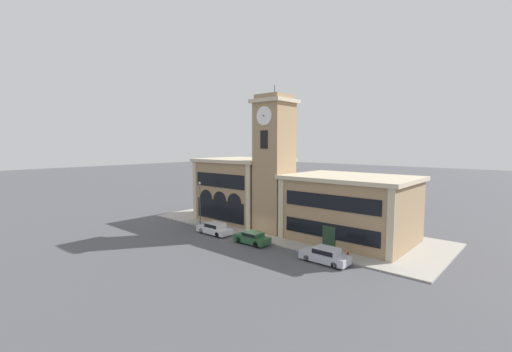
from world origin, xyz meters
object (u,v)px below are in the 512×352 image
parked_car_mid (252,238)px  parked_car_far (325,255)px  fire_hydrant (348,256)px  street_lamp (200,197)px  parked_car_near (215,228)px

parked_car_mid → parked_car_far: parked_car_far is taller
parked_car_far → fire_hydrant: parked_car_far is taller
parked_car_far → street_lamp: 21.22m
parked_car_mid → parked_car_far: size_ratio=0.89×
parked_car_near → parked_car_mid: parked_car_near is taller
parked_car_mid → parked_car_near: bearing=0.1°
parked_car_mid → parked_car_far: bearing=-179.9°
parked_car_mid → street_lamp: size_ratio=0.71×
fire_hydrant → parked_car_far: bearing=-134.4°
street_lamp → fire_hydrant: bearing=-1.0°
street_lamp → fire_hydrant: street_lamp is taller
parked_car_far → street_lamp: bearing=-5.2°
parked_car_near → fire_hydrant: bearing=-174.7°
parked_car_far → parked_car_mid: bearing=0.1°
parked_car_mid → fire_hydrant: parked_car_mid is taller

